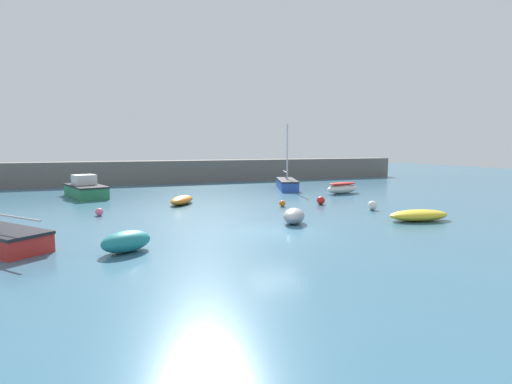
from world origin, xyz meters
The scene contains 13 objects.
ground_plane centered at (0.00, 0.00, -0.10)m, with size 120.00×120.00×0.20m, color #38667F.
harbor_breakwater centered at (0.00, 27.46, 1.21)m, with size 55.41×2.74×2.43m, color #66605B.
open_tender_yellow centered at (-2.54, 10.54, 0.29)m, with size 2.51×3.04×0.59m.
rowboat_with_red_cover centered at (11.39, 11.92, 0.49)m, with size 3.46×1.74×0.96m.
dinghy_near_pier centered at (-6.85, -1.27, 0.40)m, with size 2.29×1.92×0.81m.
sailboat_tall_mast centered at (8.53, 16.85, 0.50)m, with size 3.36×5.94×6.05m.
rowboat_blue_near centered at (8.31, -0.22, 0.30)m, with size 3.57×1.94×0.59m.
cabin_cruiser_white centered at (-8.92, 17.13, 0.64)m, with size 3.55×5.65×1.76m.
fishing_dinghy_green centered at (1.63, 1.47, 0.40)m, with size 1.93×2.11×0.80m.
mooring_buoy_orange centered at (3.54, 7.05, 0.21)m, with size 0.41×0.41×0.41m, color orange.
mooring_buoy_pink centered at (-7.87, 7.65, 0.22)m, with size 0.44×0.44×0.44m, color #EA668C.
mooring_buoy_white centered at (8.26, 3.70, 0.29)m, with size 0.58×0.58×0.58m, color white.
mooring_buoy_red centered at (6.40, 6.93, 0.28)m, with size 0.56×0.56×0.56m, color red.
Camera 1 is at (-7.56, -16.94, 4.02)m, focal length 28.00 mm.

